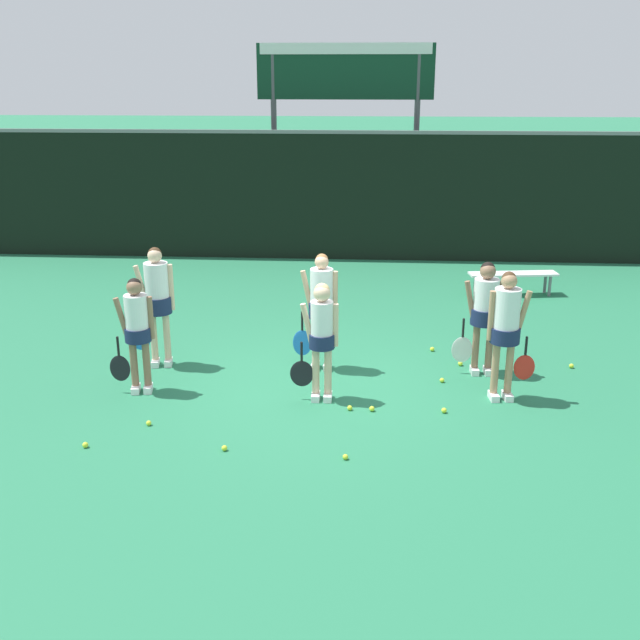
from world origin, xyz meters
TOP-DOWN VIEW (x-y plane):
  - ground_plane at (0.00, 0.00)m, footprint 140.00×140.00m
  - fence_windscreen at (0.00, 7.50)m, footprint 60.00×0.08m
  - scoreboard at (0.01, 9.11)m, footprint 4.29×0.15m
  - bench_courtside at (3.53, 4.68)m, footprint 1.78×0.59m
  - player_0 at (-2.46, -0.47)m, footprint 0.63×0.36m
  - player_1 at (0.05, -0.57)m, footprint 0.65×0.34m
  - player_2 at (2.49, -0.40)m, footprint 0.67×0.40m
  - player_3 at (-2.44, 0.53)m, footprint 0.69×0.41m
  - player_4 at (-0.02, 0.55)m, footprint 0.67×0.39m
  - player_5 at (2.34, 0.51)m, footprint 0.70×0.41m
  - tennis_ball_0 at (0.45, -0.91)m, footprint 0.07×0.07m
  - tennis_ball_1 at (0.74, -0.92)m, footprint 0.07×0.07m
  - tennis_ball_2 at (3.73, 0.79)m, footprint 0.07×0.07m
  - tennis_ball_3 at (0.44, -2.23)m, footprint 0.07×0.07m
  - tennis_ball_4 at (-0.98, -2.12)m, footprint 0.07×0.07m
  - tennis_ball_5 at (1.68, -0.91)m, footprint 0.07×0.07m
  - tennis_ball_6 at (1.70, 1.37)m, footprint 0.07×0.07m
  - tennis_ball_7 at (-2.06, -1.53)m, footprint 0.07×0.07m
  - tennis_ball_9 at (2.08, 0.77)m, footprint 0.07×0.07m
  - tennis_ball_10 at (-2.64, -2.15)m, footprint 0.07×0.07m
  - tennis_ball_11 at (1.74, 0.11)m, footprint 0.07×0.07m

SIDE VIEW (x-z plane):
  - ground_plane at x=0.00m, z-range 0.00..0.00m
  - tennis_ball_3 at x=0.44m, z-range 0.00..0.07m
  - tennis_ball_7 at x=-2.06m, z-range 0.00..0.07m
  - tennis_ball_11 at x=1.74m, z-range 0.00..0.07m
  - tennis_ball_4 at x=-0.98m, z-range 0.00..0.07m
  - tennis_ball_0 at x=0.45m, z-range 0.00..0.07m
  - tennis_ball_10 at x=-2.64m, z-range 0.00..0.07m
  - tennis_ball_2 at x=3.73m, z-range 0.00..0.07m
  - tennis_ball_5 at x=1.68m, z-range 0.00..0.07m
  - tennis_ball_6 at x=1.70m, z-range 0.00..0.07m
  - tennis_ball_1 at x=0.74m, z-range 0.00..0.07m
  - tennis_ball_9 at x=2.08m, z-range 0.00..0.07m
  - bench_courtside at x=3.53m, z-range 0.16..0.62m
  - player_0 at x=-2.46m, z-range 0.14..1.76m
  - player_1 at x=0.05m, z-range 0.15..1.77m
  - player_5 at x=2.34m, z-range 0.16..1.84m
  - player_4 at x=-0.02m, z-range 0.16..1.91m
  - player_2 at x=2.49m, z-range 0.17..1.95m
  - player_3 at x=-2.44m, z-range 0.17..1.99m
  - fence_windscreen at x=0.00m, z-range 0.01..3.00m
  - scoreboard at x=0.01m, z-range 1.43..6.32m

